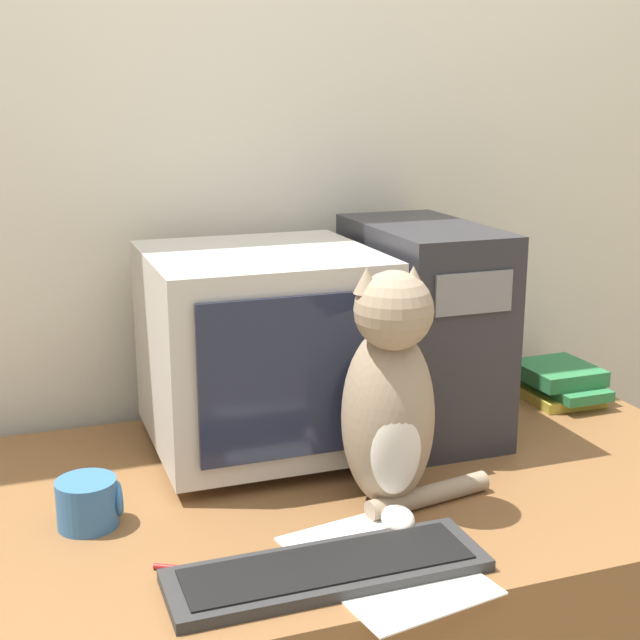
% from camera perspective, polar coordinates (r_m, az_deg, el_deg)
% --- Properties ---
extents(wall_back, '(7.00, 0.05, 2.50)m').
position_cam_1_polar(wall_back, '(1.92, -3.45, 8.87)').
color(wall_back, beige).
rests_on(wall_back, ground_plane).
extents(crt_monitor, '(0.41, 0.41, 0.38)m').
position_cam_1_polar(crt_monitor, '(1.67, -3.75, -1.86)').
color(crt_monitor, '#BCB7AD').
rests_on(crt_monitor, desk).
extents(computer_tower, '(0.22, 0.40, 0.42)m').
position_cam_1_polar(computer_tower, '(1.79, 6.51, -0.48)').
color(computer_tower, '#28282D').
rests_on(computer_tower, desk).
extents(keyboard, '(0.46, 0.14, 0.02)m').
position_cam_1_polar(keyboard, '(1.31, 0.49, -15.70)').
color(keyboard, '#2D2D2D').
rests_on(keyboard, desk).
extents(cat, '(0.27, 0.24, 0.41)m').
position_cam_1_polar(cat, '(1.44, 4.53, -5.23)').
color(cat, gray).
rests_on(cat, desk).
extents(book_stack, '(0.16, 0.21, 0.08)m').
position_cam_1_polar(book_stack, '(2.05, 15.09, -3.88)').
color(book_stack, gold).
rests_on(book_stack, desk).
extents(pen, '(0.13, 0.07, 0.01)m').
position_cam_1_polar(pen, '(1.33, -7.63, -15.58)').
color(pen, maroon).
rests_on(pen, desk).
extents(paper_sheet, '(0.26, 0.33, 0.00)m').
position_cam_1_polar(paper_sheet, '(1.34, 4.14, -15.34)').
color(paper_sheet, white).
rests_on(paper_sheet, desk).
extents(mug, '(0.10, 0.10, 0.08)m').
position_cam_1_polar(mug, '(1.48, -14.59, -11.25)').
color(mug, '#33669E').
rests_on(mug, desk).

